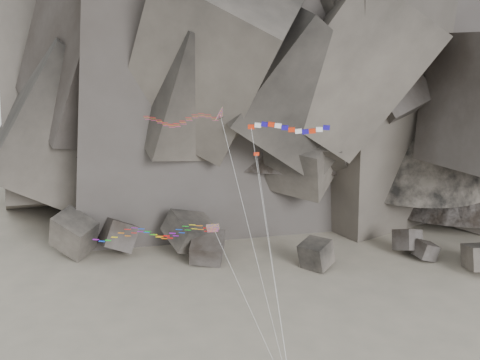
# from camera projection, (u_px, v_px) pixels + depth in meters

# --- Properties ---
(headland) EXTENTS (110.00, 70.00, 84.00)m
(headland) POSITION_uv_depth(u_px,v_px,m) (277.00, 17.00, 118.76)
(headland) COLOR #5C544B
(headland) RESTS_ON ground
(boulder_field) EXTENTS (78.92, 19.62, 9.87)m
(boulder_field) POSITION_uv_depth(u_px,v_px,m) (197.00, 241.00, 95.00)
(boulder_field) COLOR #47423F
(boulder_field) RESTS_ON ground
(delta_kite) EXTENTS (18.21, 11.34, 28.94)m
(delta_kite) POSITION_uv_depth(u_px,v_px,m) (178.00, 119.00, 59.01)
(delta_kite) COLOR red
(delta_kite) RESTS_ON ground
(banner_kite) EXTENTS (8.93, 11.59, 27.07)m
(banner_kite) POSITION_uv_depth(u_px,v_px,m) (288.00, 130.00, 58.30)
(banner_kite) COLOR red
(banner_kite) RESTS_ON ground
(parafoil_kite) EXTENTS (23.47, 7.12, 16.54)m
(parafoil_kite) POSITION_uv_depth(u_px,v_px,m) (149.00, 233.00, 58.94)
(parafoil_kite) COLOR #E7B30C
(parafoil_kite) RESTS_ON ground
(pennant_kite) EXTENTS (5.25, 9.39, 24.01)m
(pennant_kite) POSITION_uv_depth(u_px,v_px,m) (264.00, 207.00, 56.90)
(pennant_kite) COLOR red
(pennant_kite) RESTS_ON ground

